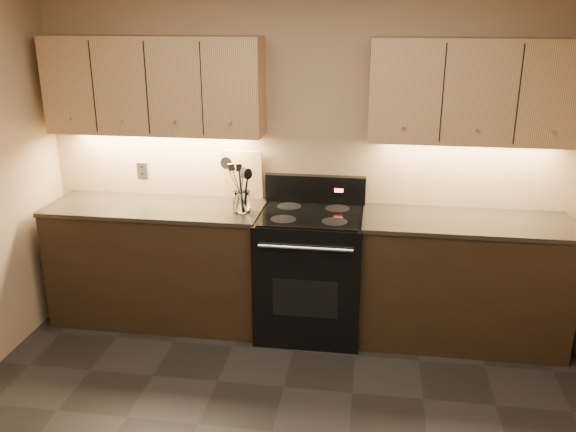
# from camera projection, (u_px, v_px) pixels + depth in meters

# --- Properties ---
(wall_back) EXTENTS (4.00, 0.04, 2.60)m
(wall_back) POSITION_uv_depth(u_px,v_px,m) (306.00, 153.00, 4.58)
(wall_back) COLOR tan
(wall_back) RESTS_ON ground
(counter_left) EXTENTS (1.62, 0.62, 0.93)m
(counter_left) POSITION_uv_depth(u_px,v_px,m) (159.00, 262.00, 4.72)
(counter_left) COLOR black
(counter_left) RESTS_ON ground
(counter_right) EXTENTS (1.46, 0.62, 0.93)m
(counter_right) POSITION_uv_depth(u_px,v_px,m) (462.00, 281.00, 4.40)
(counter_right) COLOR black
(counter_right) RESTS_ON ground
(stove) EXTENTS (0.76, 0.68, 1.14)m
(stove) POSITION_uv_depth(u_px,v_px,m) (310.00, 271.00, 4.53)
(stove) COLOR black
(stove) RESTS_ON ground
(upper_cab_left) EXTENTS (1.60, 0.30, 0.70)m
(upper_cab_left) POSITION_uv_depth(u_px,v_px,m) (154.00, 86.00, 4.43)
(upper_cab_left) COLOR tan
(upper_cab_left) RESTS_ON wall_back
(upper_cab_right) EXTENTS (1.44, 0.30, 0.70)m
(upper_cab_right) POSITION_uv_depth(u_px,v_px,m) (477.00, 91.00, 4.11)
(upper_cab_right) COLOR tan
(upper_cab_right) RESTS_ON wall_back
(outlet_plate) EXTENTS (0.08, 0.01, 0.12)m
(outlet_plate) POSITION_uv_depth(u_px,v_px,m) (142.00, 170.00, 4.81)
(outlet_plate) COLOR #B2B5BA
(outlet_plate) RESTS_ON wall_back
(utensil_crock) EXTENTS (0.16, 0.16, 0.16)m
(utensil_crock) POSITION_uv_depth(u_px,v_px,m) (242.00, 202.00, 4.40)
(utensil_crock) COLOR white
(utensil_crock) RESTS_ON counter_left
(cutting_board) EXTENTS (0.31, 0.08, 0.38)m
(cutting_board) POSITION_uv_depth(u_px,v_px,m) (243.00, 175.00, 4.68)
(cutting_board) COLOR tan
(cutting_board) RESTS_ON counter_left
(wooden_spoon) EXTENTS (0.12, 0.12, 0.31)m
(wooden_spoon) POSITION_uv_depth(u_px,v_px,m) (237.00, 190.00, 4.38)
(wooden_spoon) COLOR tan
(wooden_spoon) RESTS_ON utensil_crock
(black_spoon) EXTENTS (0.13, 0.14, 0.34)m
(black_spoon) POSITION_uv_depth(u_px,v_px,m) (243.00, 187.00, 4.39)
(black_spoon) COLOR black
(black_spoon) RESTS_ON utensil_crock
(black_turner) EXTENTS (0.13, 0.18, 0.36)m
(black_turner) POSITION_uv_depth(u_px,v_px,m) (242.00, 188.00, 4.34)
(black_turner) COLOR black
(black_turner) RESTS_ON utensil_crock
(steel_spatula) EXTENTS (0.18, 0.16, 0.40)m
(steel_spatula) POSITION_uv_depth(u_px,v_px,m) (245.00, 184.00, 4.37)
(steel_spatula) COLOR silver
(steel_spatula) RESTS_ON utensil_crock
(steel_skimmer) EXTENTS (0.26, 0.17, 0.40)m
(steel_skimmer) POSITION_uv_depth(u_px,v_px,m) (245.00, 184.00, 4.34)
(steel_skimmer) COLOR silver
(steel_skimmer) RESTS_ON utensil_crock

